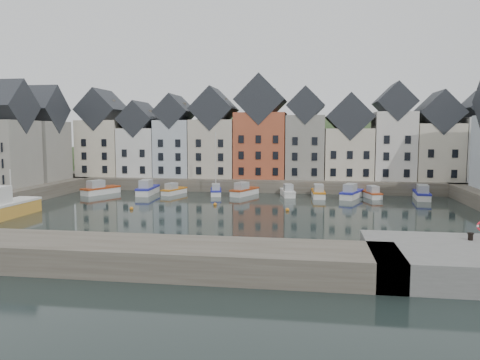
# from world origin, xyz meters

# --- Properties ---
(ground) EXTENTS (260.00, 260.00, 0.00)m
(ground) POSITION_xyz_m (0.00, 0.00, 0.00)
(ground) COLOR black
(ground) RESTS_ON ground
(far_quay) EXTENTS (90.00, 16.00, 2.00)m
(far_quay) POSITION_xyz_m (0.00, 30.00, 1.00)
(far_quay) COLOR #4D463B
(far_quay) RESTS_ON ground
(near_wall) EXTENTS (50.00, 6.00, 2.00)m
(near_wall) POSITION_xyz_m (-10.00, -22.00, 1.00)
(near_wall) COLOR #4D463B
(near_wall) RESTS_ON ground
(hillside) EXTENTS (153.60, 70.40, 64.00)m
(hillside) POSITION_xyz_m (0.02, 56.00, -17.96)
(hillside) COLOR #26361B
(hillside) RESTS_ON ground
(far_terrace) EXTENTS (72.37, 8.16, 17.78)m
(far_terrace) POSITION_xyz_m (3.21, 28.00, 8.88)
(far_terrace) COLOR beige
(far_terrace) RESTS_ON far_quay
(left_terrace) EXTENTS (7.65, 17.00, 15.69)m
(left_terrace) POSITION_xyz_m (-36.00, 13.50, 8.88)
(left_terrace) COLOR gray
(left_terrace) RESTS_ON left_quay
(mooring_buoys) EXTENTS (20.50, 5.50, 0.50)m
(mooring_buoys) POSITION_xyz_m (-4.00, 5.33, 0.15)
(mooring_buoys) COLOR #C87217
(mooring_buoys) RESTS_ON ground
(boat_a) EXTENTS (4.61, 6.89, 2.55)m
(boat_a) POSITION_xyz_m (-24.75, 16.53, 0.76)
(boat_a) COLOR silver
(boat_a) RESTS_ON ground
(boat_b) EXTENTS (2.63, 7.10, 2.68)m
(boat_b) POSITION_xyz_m (-17.08, 17.51, 0.80)
(boat_b) COLOR silver
(boat_b) RESTS_ON ground
(boat_c) EXTENTS (3.12, 5.61, 2.06)m
(boat_c) POSITION_xyz_m (-12.99, 18.33, 0.61)
(boat_c) COLOR silver
(boat_c) RESTS_ON ground
(boat_d) EXTENTS (2.71, 5.55, 10.18)m
(boat_d) POSITION_xyz_m (-6.06, 18.48, 0.66)
(boat_d) COLOR silver
(boat_d) RESTS_ON ground
(boat_e) EXTENTS (4.11, 6.40, 2.36)m
(boat_e) POSITION_xyz_m (-1.58, 18.82, 0.70)
(boat_e) COLOR silver
(boat_e) RESTS_ON ground
(boat_f) EXTENTS (2.83, 5.85, 2.16)m
(boat_f) POSITION_xyz_m (5.30, 18.84, 0.64)
(boat_f) COLOR silver
(boat_f) RESTS_ON ground
(boat_g) EXTENTS (2.20, 6.10, 2.30)m
(boat_g) POSITION_xyz_m (10.02, 18.23, 0.69)
(boat_g) COLOR silver
(boat_g) RESTS_ON ground
(boat_h) EXTENTS (4.12, 6.75, 2.48)m
(boat_h) POSITION_xyz_m (14.97, 18.07, 0.74)
(boat_h) COLOR silver
(boat_h) RESTS_ON ground
(boat_i) EXTENTS (3.02, 5.71, 2.10)m
(boat_i) POSITION_xyz_m (18.01, 19.03, 0.62)
(boat_i) COLOR silver
(boat_i) RESTS_ON ground
(boat_j) EXTENTS (2.59, 6.57, 2.46)m
(boat_j) POSITION_xyz_m (25.27, 18.57, 0.73)
(boat_j) COLOR silver
(boat_j) RESTS_ON ground
(mooring_bollard) EXTENTS (0.48, 0.48, 0.56)m
(mooring_bollard) POSITION_xyz_m (20.71, -17.58, 2.31)
(mooring_bollard) COLOR black
(mooring_bollard) RESTS_ON near_quay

